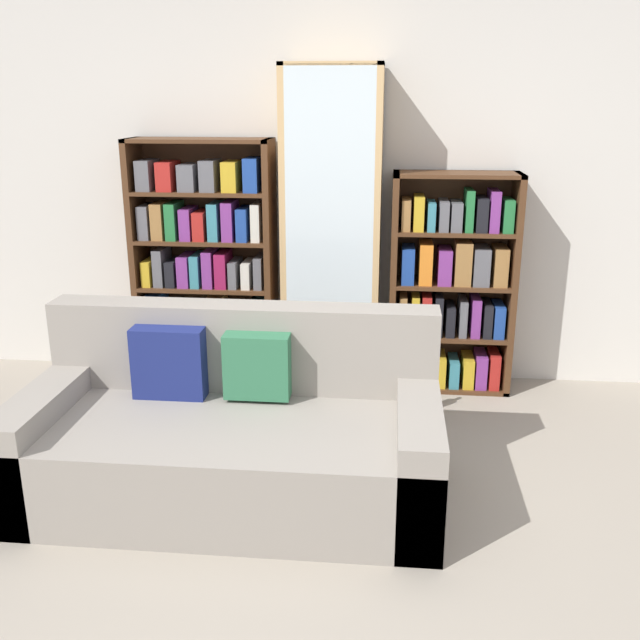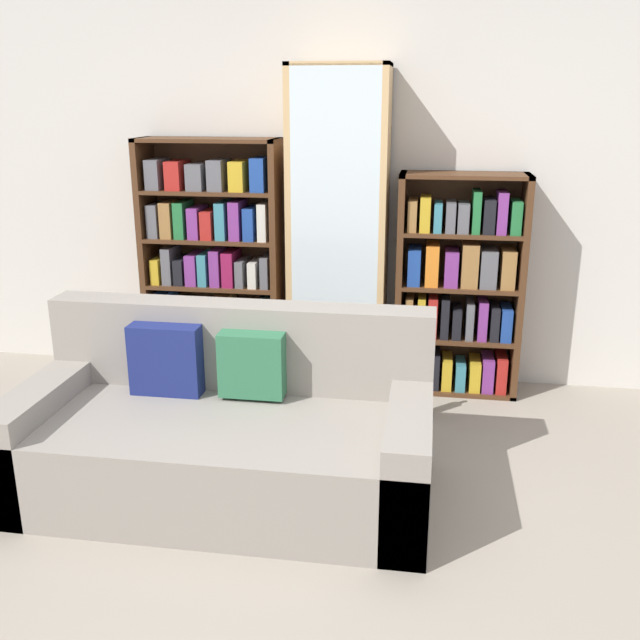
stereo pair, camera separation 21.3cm
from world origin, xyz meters
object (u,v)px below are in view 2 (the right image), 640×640
object	(u,v)px
couch	(225,433)
bookshelf_right	(459,290)
bookshelf_left	(213,266)
wine_bottle	(423,394)
display_cabinet	(338,234)

from	to	relation	value
couch	bookshelf_right	bearing A→B (deg)	51.85
couch	bookshelf_left	distance (m)	1.61
wine_bottle	display_cabinet	bearing A→B (deg)	142.61
bookshelf_right	wine_bottle	distance (m)	0.73
display_cabinet	wine_bottle	distance (m)	1.14
couch	wine_bottle	world-z (taller)	couch
bookshelf_left	couch	bearing A→B (deg)	-71.54
bookshelf_left	display_cabinet	distance (m)	0.88
couch	bookshelf_right	xyz separation A→B (m)	(1.14, 1.45, 0.39)
wine_bottle	bookshelf_right	bearing A→B (deg)	66.49
bookshelf_left	bookshelf_right	bearing A→B (deg)	-0.01
couch	bookshelf_left	xyz separation A→B (m)	(-0.49, 1.45, 0.48)
bookshelf_right	wine_bottle	xyz separation A→B (m)	(-0.20, -0.46, -0.54)
display_cabinet	bookshelf_right	size ratio (longest dim) A/B	1.45
couch	wine_bottle	distance (m)	1.38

